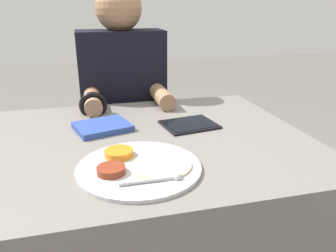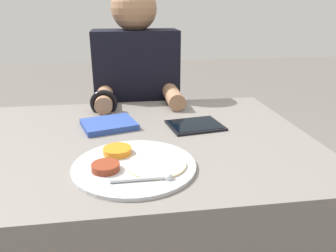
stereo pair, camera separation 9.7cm
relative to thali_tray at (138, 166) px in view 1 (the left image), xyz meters
name	(u,v)px [view 1 (the left image)]	position (x,y,z in m)	size (l,w,h in m)	color
dining_table	(126,232)	(-0.02, 0.21, -0.36)	(1.22, 0.84, 0.71)	slate
thali_tray	(138,166)	(0.00, 0.00, 0.00)	(0.33, 0.33, 0.03)	#B7BABF
red_notebook	(103,127)	(-0.07, 0.32, 0.00)	(0.21, 0.19, 0.02)	silver
tablet_device	(189,124)	(0.23, 0.28, 0.00)	(0.20, 0.18, 0.01)	black
person_diner	(124,123)	(0.05, 0.76, -0.15)	(0.40, 0.42, 1.20)	black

